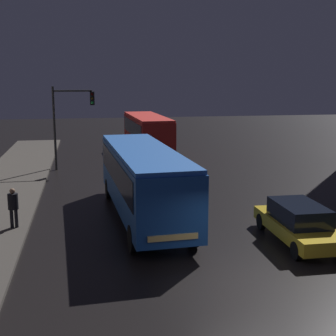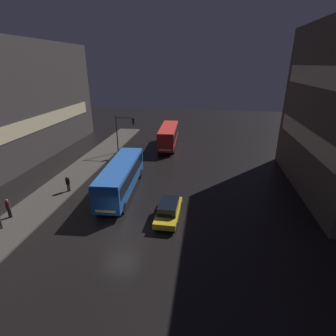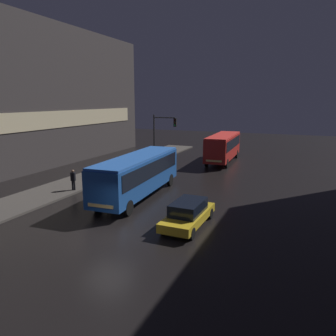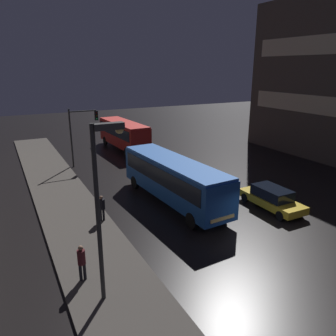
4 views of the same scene
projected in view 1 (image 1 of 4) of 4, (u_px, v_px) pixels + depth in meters
name	position (u px, v px, depth m)	size (l,w,h in m)	color
ground_plane	(245.00, 286.00, 14.06)	(120.00, 120.00, 0.00)	black
bus_near	(143.00, 176.00, 20.42)	(3.08, 10.84, 3.14)	#194793
bus_far	(147.00, 131.00, 36.73)	(2.84, 9.69, 3.21)	#AD1E19
car_taxi	(298.00, 222.00, 17.71)	(1.90, 4.79, 1.49)	gold
pedestrian_near	(13.00, 204.00, 18.87)	(0.46, 0.46, 1.64)	black
traffic_light_main	(69.00, 114.00, 31.09)	(2.77, 0.35, 5.58)	#2D2D2D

